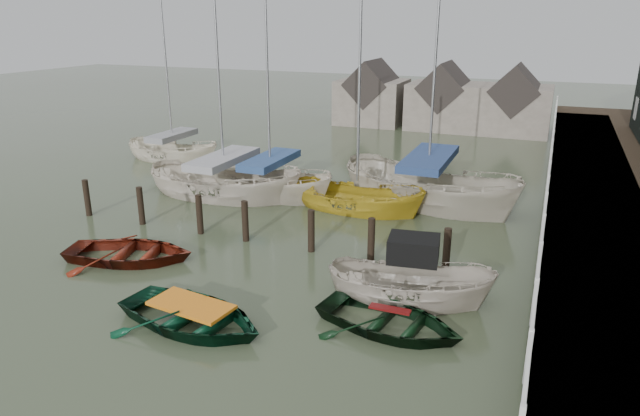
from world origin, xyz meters
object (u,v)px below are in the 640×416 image
at_px(rowboat_green, 193,326).
at_px(sailboat_d, 427,201).
at_px(sailboat_c, 357,209).
at_px(sailboat_a, 225,195).
at_px(rowboat_red, 131,260).
at_px(rowboat_dkgreen, 389,329).
at_px(sailboat_b, 271,192).
at_px(sailboat_e, 174,159).
at_px(motorboat, 409,299).

xyz_separation_m(rowboat_green, sailboat_d, (3.19, 11.85, 0.06)).
bearing_deg(sailboat_c, rowboat_green, -179.30).
bearing_deg(sailboat_c, sailboat_a, 100.18).
relative_size(rowboat_red, rowboat_dkgreen, 1.08).
distance_m(rowboat_green, rowboat_dkgreen, 4.80).
xyz_separation_m(rowboat_green, sailboat_c, (0.84, 9.96, 0.01)).
xyz_separation_m(rowboat_dkgreen, sailboat_b, (-7.71, 8.85, 0.06)).
distance_m(sailboat_a, sailboat_b, 1.93).
distance_m(rowboat_red, sailboat_d, 11.76).
distance_m(sailboat_c, sailboat_e, 12.18).
height_order(rowboat_green, sailboat_e, sailboat_e).
bearing_deg(rowboat_red, rowboat_green, -138.65).
relative_size(rowboat_green, motorboat, 0.87).
relative_size(sailboat_b, sailboat_d, 0.85).
xyz_separation_m(sailboat_a, sailboat_d, (8.05, 2.36, -0.00)).
distance_m(rowboat_dkgreen, sailboat_c, 9.06).
xyz_separation_m(rowboat_red, rowboat_green, (4.07, -2.61, 0.00)).
height_order(rowboat_red, sailboat_b, sailboat_b).
height_order(sailboat_b, sailboat_e, sailboat_b).
relative_size(rowboat_red, sailboat_a, 0.32).
bearing_deg(sailboat_b, sailboat_d, -63.83).
xyz_separation_m(motorboat, sailboat_b, (-7.82, 7.28, -0.03)).
xyz_separation_m(sailboat_b, sailboat_d, (6.41, 1.34, -0.00)).
relative_size(motorboat, sailboat_c, 0.49).
bearing_deg(sailboat_a, sailboat_c, -86.56).
bearing_deg(sailboat_b, rowboat_red, -171.78).
height_order(sailboat_a, sailboat_b, sailboat_a).
bearing_deg(motorboat, sailboat_a, 48.29).
bearing_deg(sailboat_b, sailboat_e, 79.75).
distance_m(sailboat_d, sailboat_e, 14.02).
bearing_deg(rowboat_dkgreen, rowboat_red, 93.17).
xyz_separation_m(motorboat, sailboat_a, (-9.45, 6.26, -0.03)).
relative_size(rowboat_red, sailboat_c, 0.42).
distance_m(rowboat_red, sailboat_c, 8.84).
xyz_separation_m(rowboat_green, sailboat_a, (-4.85, 9.49, 0.06)).
relative_size(rowboat_green, sailboat_c, 0.42).
bearing_deg(rowboat_dkgreen, motorboat, 5.67).
relative_size(rowboat_dkgreen, sailboat_b, 0.32).
height_order(rowboat_dkgreen, sailboat_c, sailboat_c).
bearing_deg(sailboat_e, rowboat_green, -137.53).
xyz_separation_m(sailboat_d, sailboat_e, (-13.86, 2.08, 0.01)).
height_order(rowboat_red, motorboat, motorboat).
height_order(sailboat_c, sailboat_e, sailboat_e).
bearing_deg(motorboat, rowboat_dkgreen, 168.02).
height_order(sailboat_c, sailboat_d, sailboat_d).
distance_m(rowboat_red, rowboat_dkgreen, 8.62).
distance_m(rowboat_red, sailboat_a, 6.93).
bearing_deg(sailboat_e, rowboat_dkgreen, -123.94).
xyz_separation_m(rowboat_red, sailboat_e, (-6.60, 11.32, 0.07)).
distance_m(rowboat_dkgreen, sailboat_d, 10.27).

